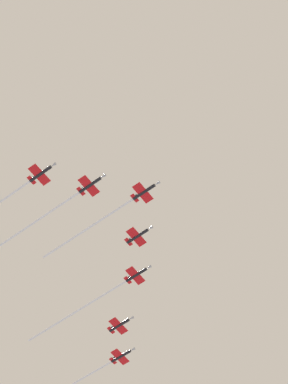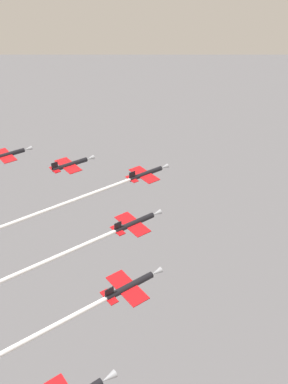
{
  "view_description": "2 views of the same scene",
  "coord_description": "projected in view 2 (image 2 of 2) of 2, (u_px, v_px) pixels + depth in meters",
  "views": [
    {
      "loc": [
        -111.24,
        21.36,
        3.83
      ],
      "look_at": [
        3.33,
        14.4,
        209.35
      ],
      "focal_mm": 68.43,
      "sensor_mm": 36.0,
      "label": 1
    },
    {
      "loc": [
        -14.81,
        92.55,
        255.32
      ],
      "look_at": [
        4.77,
        10.06,
        201.66
      ],
      "focal_mm": 38.94,
      "sensor_mm": 36.0,
      "label": 2
    }
  ],
  "objects": [
    {
      "name": "jet_port_inner",
      "position": [
        71.0,
        164.0,
        94.58
      ],
      "size": [
        8.62,
        9.54,
        2.25
      ],
      "rotation": [
        0.0,
        0.0,
        2.44
      ],
      "color": "black"
    },
    {
      "name": "jet_starboard_outer",
      "position": [
        20.0,
        344.0,
        55.69
      ],
      "size": [
        39.37,
        46.56,
        2.25
      ],
      "rotation": [
        0.0,
        0.0,
        2.44
      ],
      "color": "black"
    },
    {
      "name": "jet_lead",
      "position": [
        96.0,
        192.0,
        85.88
      ],
      "size": [
        32.06,
        37.87,
        2.25
      ],
      "rotation": [
        0.0,
        0.0,
        2.44
      ],
      "color": "black"
    },
    {
      "name": "jet_starboard_inner",
      "position": [
        57.0,
        257.0,
        70.01
      ],
      "size": [
        36.71,
        43.4,
        2.25
      ],
      "rotation": [
        0.0,
        0.0,
        2.44
      ],
      "color": "black"
    }
  ]
}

